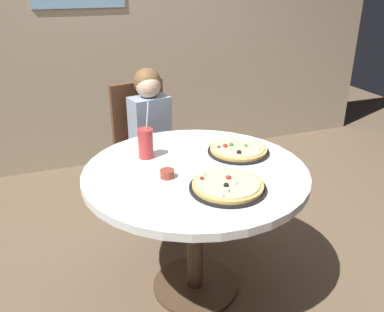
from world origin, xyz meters
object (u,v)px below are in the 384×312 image
diner_child (156,156)px  sauce_bowl (167,174)px  pizza_veggie (228,186)px  pizza_cheese (238,150)px  soda_cup (146,143)px  dining_table (195,188)px  chair_wooden (145,142)px

diner_child → sauce_bowl: diner_child is taller
pizza_veggie → pizza_cheese: (0.23, 0.36, 0.00)m
pizza_cheese → soda_cup: 0.50m
diner_child → pizza_cheese: (0.28, -0.69, 0.28)m
dining_table → sauce_bowl: 0.21m
diner_child → soda_cup: size_ratio=3.52×
diner_child → pizza_veggie: 1.09m
diner_child → soda_cup: (-0.21, -0.57, 0.35)m
chair_wooden → diner_child: (0.03, -0.18, -0.05)m
sauce_bowl → diner_child: bearing=78.2°
pizza_veggie → soda_cup: 0.54m
pizza_veggie → soda_cup: size_ratio=1.15×
soda_cup → pizza_veggie: bearing=-61.7°
pizza_veggie → pizza_cheese: bearing=56.9°
soda_cup → diner_child: bearing=70.1°
chair_wooden → diner_child: diner_child is taller
dining_table → pizza_veggie: (0.06, -0.25, 0.12)m
soda_cup → chair_wooden: bearing=76.8°
pizza_veggie → sauce_bowl: size_ratio=5.05×
chair_wooden → sauce_bowl: 1.06m
chair_wooden → pizza_cheese: 0.95m
chair_wooden → soda_cup: soda_cup is taller
dining_table → pizza_veggie: 0.28m
sauce_bowl → chair_wooden: bearing=82.0°
dining_table → chair_wooden: chair_wooden is taller
soda_cup → sauce_bowl: bearing=-82.8°
sauce_bowl → dining_table: bearing=13.8°
diner_child → pizza_cheese: diner_child is taller
pizza_cheese → soda_cup: size_ratio=1.10×
chair_wooden → soda_cup: 0.83m
chair_wooden → soda_cup: size_ratio=3.09×
diner_child → sauce_bowl: bearing=-101.8°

